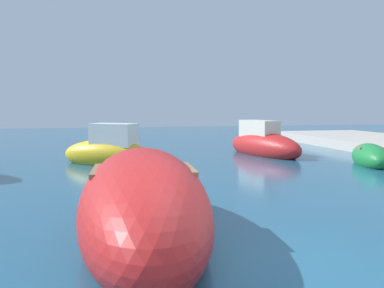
{
  "coord_description": "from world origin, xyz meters",
  "views": [
    {
      "loc": [
        -2.04,
        -5.15,
        2.2
      ],
      "look_at": [
        1.53,
        10.45,
        0.77
      ],
      "focal_mm": 39.73,
      "sensor_mm": 36.0,
      "label": 1
    }
  ],
  "objects_px": {
    "moored_boat_2": "(144,205)",
    "moored_boat_3": "(263,144)",
    "moored_boat_6": "(108,152)",
    "moored_boat_0": "(370,157)"
  },
  "relations": [
    {
      "from": "moored_boat_2",
      "to": "moored_boat_3",
      "type": "bearing_deg",
      "value": -26.84
    },
    {
      "from": "moored_boat_6",
      "to": "moored_boat_0",
      "type": "bearing_deg",
      "value": -158.94
    },
    {
      "from": "moored_boat_0",
      "to": "moored_boat_2",
      "type": "relative_size",
      "value": 0.5
    },
    {
      "from": "moored_boat_0",
      "to": "moored_boat_2",
      "type": "distance_m",
      "value": 11.58
    },
    {
      "from": "moored_boat_3",
      "to": "moored_boat_6",
      "type": "bearing_deg",
      "value": -90.35
    },
    {
      "from": "moored_boat_0",
      "to": "moored_boat_3",
      "type": "xyz_separation_m",
      "value": [
        -2.65,
        4.01,
        0.18
      ]
    },
    {
      "from": "moored_boat_3",
      "to": "moored_boat_6",
      "type": "relative_size",
      "value": 1.31
    },
    {
      "from": "moored_boat_0",
      "to": "moored_boat_6",
      "type": "distance_m",
      "value": 9.91
    },
    {
      "from": "moored_boat_3",
      "to": "moored_boat_6",
      "type": "xyz_separation_m",
      "value": [
        -6.96,
        -1.59,
        -0.01
      ]
    },
    {
      "from": "moored_boat_2",
      "to": "moored_boat_3",
      "type": "xyz_separation_m",
      "value": [
        6.65,
        10.89,
        -0.05
      ]
    }
  ]
}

